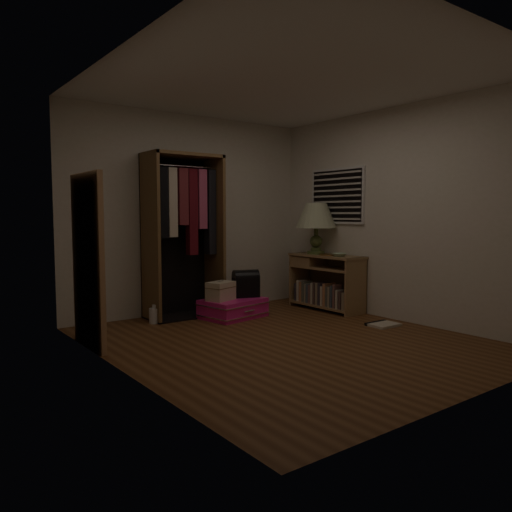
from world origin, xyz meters
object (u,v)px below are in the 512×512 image
open_wardrobe (183,222)px  floor_mirror (88,261)px  pink_suitcase (233,308)px  black_bag (246,283)px  table_lamp (316,217)px  white_jug (154,315)px  console_bookshelf (324,281)px  train_case (221,291)px

open_wardrobe → floor_mirror: (-1.47, -0.77, -0.35)m
pink_suitcase → black_bag: size_ratio=2.34×
pink_suitcase → table_lamp: size_ratio=1.19×
floor_mirror → white_jug: 1.37m
black_bag → pink_suitcase: bearing=-153.0°
console_bookshelf → table_lamp: 0.89m
black_bag → table_lamp: 1.40m
console_bookshelf → black_bag: 1.14m
console_bookshelf → white_jug: 2.35m
open_wardrobe → pink_suitcase: open_wardrobe is taller
console_bookshelf → floor_mirror: size_ratio=0.66×
black_bag → table_lamp: (1.11, -0.14, 0.85)m
table_lamp → white_jug: table_lamp is taller
table_lamp → white_jug: 2.59m
pink_suitcase → white_jug: 0.99m
floor_mirror → table_lamp: 3.28m
table_lamp → white_jug: bearing=170.3°
console_bookshelf → pink_suitcase: bearing=168.5°
open_wardrobe → pink_suitcase: (0.44, -0.46, -1.08)m
black_bag → white_jug: 1.24m
white_jug → train_case: bearing=-20.0°
open_wardrobe → pink_suitcase: bearing=-45.9°
white_jug → open_wardrobe: bearing=19.1°
train_case → white_jug: bearing=140.5°
black_bag → console_bookshelf: bearing=3.0°
open_wardrobe → black_bag: 1.11m
train_case → white_jug: (-0.76, 0.28, -0.26)m
pink_suitcase → white_jug: size_ratio=3.88×
floor_mirror → white_jug: floor_mirror is taller
console_bookshelf → open_wardrobe: open_wardrobe is taller
console_bookshelf → train_case: bearing=169.6°
open_wardrobe → white_jug: open_wardrobe is taller
black_bag → white_jug: bearing=-173.7°
open_wardrobe → white_jug: bearing=-160.9°
floor_mirror → pink_suitcase: (1.91, 0.32, -0.73)m
table_lamp → pink_suitcase: bearing=175.5°
train_case → black_bag: black_bag is taller
train_case → white_jug: size_ratio=1.78×
white_jug → table_lamp: bearing=-9.7°
white_jug → black_bag: bearing=-12.1°
pink_suitcase → train_case: bearing=167.7°
table_lamp → black_bag: bearing=172.8°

